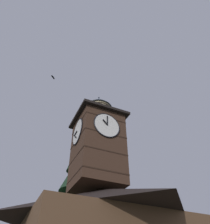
{
  "coord_description": "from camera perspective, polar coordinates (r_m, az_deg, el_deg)",
  "views": [
    {
      "loc": [
        7.28,
        13.88,
        1.92
      ],
      "look_at": [
        0.4,
        -1.13,
        15.4
      ],
      "focal_mm": 35.85,
      "sensor_mm": 36.0,
      "label": 1
    }
  ],
  "objects": [
    {
      "name": "clock_tower",
      "position": [
        19.65,
        -1.9,
        -7.76
      ],
      "size": [
        4.42,
        4.42,
        9.57
      ],
      "color": "#422B1E",
      "rests_on": "building_main"
    },
    {
      "name": "flying_bird_high",
      "position": [
        28.46,
        -13.14,
        8.67
      ],
      "size": [
        0.56,
        0.54,
        0.13
      ],
      "color": "black"
    }
  ]
}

